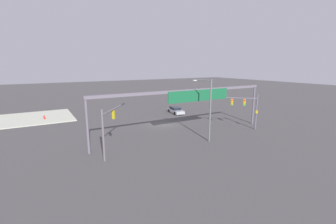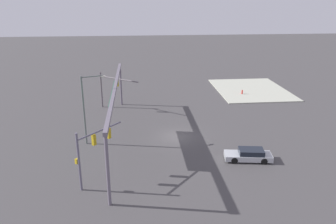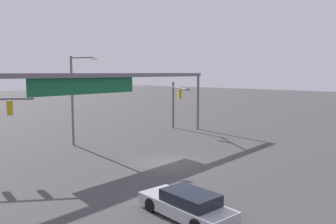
{
  "view_description": "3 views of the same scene",
  "coord_description": "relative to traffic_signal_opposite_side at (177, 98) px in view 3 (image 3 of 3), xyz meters",
  "views": [
    {
      "loc": [
        17.51,
        31.74,
        9.48
      ],
      "look_at": [
        -1.21,
        -0.34,
        1.86
      ],
      "focal_mm": 24.74,
      "sensor_mm": 36.0,
      "label": 1
    },
    {
      "loc": [
        -35.9,
        4.45,
        15.76
      ],
      "look_at": [
        2.67,
        0.8,
        2.17
      ],
      "focal_mm": 35.67,
      "sensor_mm": 36.0,
      "label": 2
    },
    {
      "loc": [
        -18.13,
        -15.29,
        6.34
      ],
      "look_at": [
        -1.28,
        -0.87,
        3.79
      ],
      "focal_mm": 36.73,
      "sensor_mm": 36.0,
      "label": 3
    }
  ],
  "objects": [
    {
      "name": "sedan_car_approaching",
      "position": [
        -17.61,
        -14.92,
        -3.01
      ],
      "size": [
        2.41,
        4.89,
        1.21
      ],
      "rotation": [
        0.0,
        0.0,
        1.43
      ],
      "color": "#ACAFB5",
      "rests_on": "ground"
    },
    {
      "name": "ground_plane",
      "position": [
        -11.03,
        -8.42,
        -3.59
      ],
      "size": [
        210.39,
        210.39,
        0.0
      ],
      "primitive_type": "plane",
      "color": "#454244"
    },
    {
      "name": "streetlamp_curved_arm",
      "position": [
        -11.9,
        1.62,
        0.96
      ],
      "size": [
        1.12,
        2.65,
        7.75
      ],
      "rotation": [
        0.0,
        0.0,
        -1.23
      ],
      "color": "slate",
      "rests_on": "ground"
    },
    {
      "name": "traffic_signal_opposite_side",
      "position": [
        0.0,
        0.0,
        0.0
      ],
      "size": [
        4.32,
        5.57,
        5.27
      ],
      "rotation": [
        0.0,
        0.0,
        -2.22
      ],
      "color": "#60595E",
      "rests_on": "ground"
    },
    {
      "name": "overhead_sign_gantry",
      "position": [
        -11.43,
        -1.44,
        1.82
      ],
      "size": [
        26.32,
        0.43,
        6.29
      ],
      "color": "slate",
      "rests_on": "ground"
    }
  ]
}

